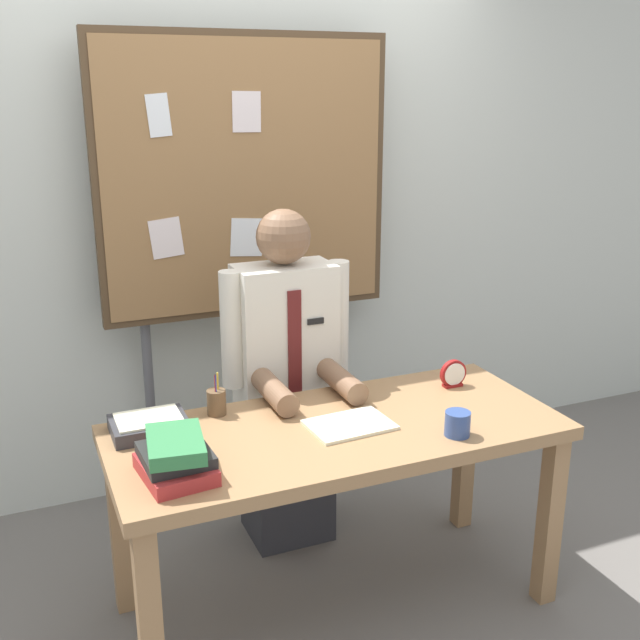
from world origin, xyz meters
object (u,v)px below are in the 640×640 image
at_px(bulletin_board, 246,184).
at_px(desk_clock, 453,375).
at_px(desk, 337,451).
at_px(person, 286,392).
at_px(open_notebook, 350,425).
at_px(paper_tray, 149,425).
at_px(book_stack, 176,457).
at_px(pen_holder, 216,402).
at_px(coffee_mug, 457,424).

relative_size(bulletin_board, desk_clock, 18.99).
xyz_separation_m(desk, person, (0.00, 0.52, 0.03)).
bearing_deg(desk, person, 90.00).
xyz_separation_m(open_notebook, paper_tray, (-0.67, 0.23, 0.02)).
bearing_deg(book_stack, person, 47.08).
relative_size(desk_clock, paper_tray, 0.43).
relative_size(open_notebook, pen_holder, 1.83).
bearing_deg(person, open_notebook, -85.92).
distance_m(desk_clock, pen_holder, 0.95).
bearing_deg(pen_holder, bulletin_board, 63.29).
height_order(open_notebook, coffee_mug, coffee_mug).
height_order(open_notebook, desk_clock, desk_clock).
xyz_separation_m(desk_clock, coffee_mug, (-0.23, -0.39, -0.01)).
distance_m(coffee_mug, paper_tray, 1.07).
height_order(desk, coffee_mug, coffee_mug).
xyz_separation_m(desk, pen_holder, (-0.37, 0.27, 0.15)).
distance_m(person, coffee_mug, 0.84).
bearing_deg(coffee_mug, paper_tray, 155.93).
bearing_deg(coffee_mug, pen_holder, 145.52).
bearing_deg(paper_tray, open_notebook, -18.91).
height_order(desk, pen_holder, pen_holder).
distance_m(desk, bulletin_board, 1.30).
bearing_deg(coffee_mug, bulletin_board, 106.03).
relative_size(bulletin_board, book_stack, 7.64).
bearing_deg(person, bulletin_board, 90.05).
height_order(book_stack, coffee_mug, book_stack).
bearing_deg(person, desk_clock, -32.00).
xyz_separation_m(bulletin_board, pen_holder, (-0.37, -0.73, -0.69)).
distance_m(desk_clock, paper_tray, 1.21).
bearing_deg(bulletin_board, open_notebook, -87.80).
distance_m(desk, person, 0.52).
relative_size(book_stack, paper_tray, 1.07).
relative_size(open_notebook, coffee_mug, 3.29).
height_order(desk, desk_clock, desk_clock).
bearing_deg(desk_clock, bulletin_board, 124.70).
height_order(desk_clock, coffee_mug, desk_clock).
bearing_deg(desk, book_stack, -167.64).
distance_m(bulletin_board, coffee_mug, 1.45).
bearing_deg(coffee_mug, book_stack, 174.30).
relative_size(book_stack, open_notebook, 0.95).
bearing_deg(paper_tray, bulletin_board, 51.52).
bearing_deg(pen_holder, desk_clock, -6.43).
height_order(desk, open_notebook, open_notebook).
xyz_separation_m(desk, coffee_mug, (0.35, -0.23, 0.14)).
distance_m(desk, open_notebook, 0.11).
bearing_deg(pen_holder, open_notebook, -35.05).
xyz_separation_m(open_notebook, pen_holder, (-0.41, 0.29, 0.04)).
distance_m(book_stack, coffee_mug, 0.96).
relative_size(book_stack, pen_holder, 1.74).
xyz_separation_m(desk, paper_tray, (-0.63, 0.21, 0.13)).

